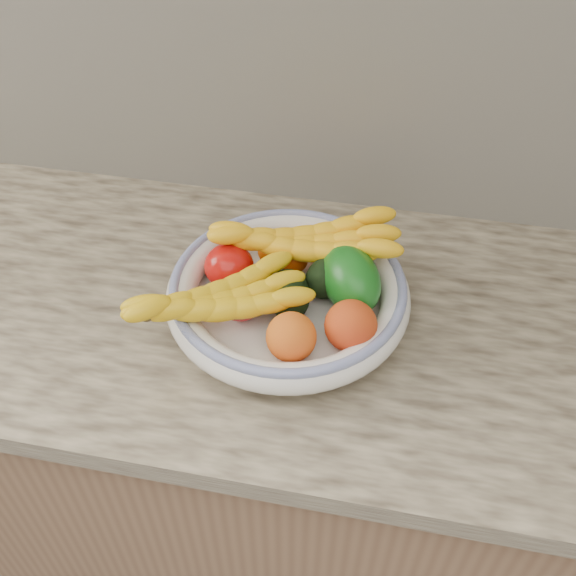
# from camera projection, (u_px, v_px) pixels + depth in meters

# --- Properties ---
(kitchen_counter) EXTENTS (2.44, 0.66, 1.40)m
(kitchen_counter) POSITION_uv_depth(u_px,v_px,m) (290.00, 444.00, 1.38)
(kitchen_counter) COLOR brown
(kitchen_counter) RESTS_ON ground
(fruit_bowl) EXTENTS (0.39, 0.39, 0.08)m
(fruit_bowl) POSITION_uv_depth(u_px,v_px,m) (288.00, 293.00, 1.02)
(fruit_bowl) COLOR silver
(fruit_bowl) RESTS_ON kitchen_counter
(clementine_back_left) EXTENTS (0.06, 0.06, 0.04)m
(clementine_back_left) POSITION_uv_depth(u_px,v_px,m) (272.00, 251.00, 1.09)
(clementine_back_left) COLOR #EB6404
(clementine_back_left) RESTS_ON fruit_bowl
(clementine_back_right) EXTENTS (0.06, 0.06, 0.05)m
(clementine_back_right) POSITION_uv_depth(u_px,v_px,m) (325.00, 248.00, 1.09)
(clementine_back_right) COLOR orange
(clementine_back_right) RESTS_ON fruit_bowl
(clementine_back_mid) EXTENTS (0.07, 0.07, 0.05)m
(clementine_back_mid) POSITION_uv_depth(u_px,v_px,m) (293.00, 259.00, 1.07)
(clementine_back_mid) COLOR #ED4E05
(clementine_back_mid) RESTS_ON fruit_bowl
(tomato_left) EXTENTS (0.09, 0.09, 0.07)m
(tomato_left) POSITION_uv_depth(u_px,v_px,m) (229.00, 266.00, 1.05)
(tomato_left) COLOR red
(tomato_left) RESTS_ON fruit_bowl
(tomato_near_left) EXTENTS (0.08, 0.08, 0.06)m
(tomato_near_left) POSITION_uv_depth(u_px,v_px,m) (240.00, 301.00, 0.99)
(tomato_near_left) COLOR #A51013
(tomato_near_left) RESTS_ON fruit_bowl
(avocado_center) EXTENTS (0.09, 0.11, 0.07)m
(avocado_center) POSITION_uv_depth(u_px,v_px,m) (289.00, 295.00, 1.00)
(avocado_center) COLOR black
(avocado_center) RESTS_ON fruit_bowl
(avocado_right) EXTENTS (0.12, 0.12, 0.07)m
(avocado_right) POSITION_uv_depth(u_px,v_px,m) (332.00, 275.00, 1.03)
(avocado_right) COLOR black
(avocado_right) RESTS_ON fruit_bowl
(green_mango) EXTENTS (0.16, 0.17, 0.12)m
(green_mango) POSITION_uv_depth(u_px,v_px,m) (350.00, 278.00, 1.01)
(green_mango) COLOR #0F5111
(green_mango) RESTS_ON fruit_bowl
(peach_front) EXTENTS (0.09, 0.09, 0.07)m
(peach_front) POSITION_uv_depth(u_px,v_px,m) (291.00, 337.00, 0.93)
(peach_front) COLOR orange
(peach_front) RESTS_ON fruit_bowl
(peach_right) EXTENTS (0.09, 0.09, 0.08)m
(peach_right) POSITION_uv_depth(u_px,v_px,m) (351.00, 326.00, 0.95)
(peach_right) COLOR orange
(peach_right) RESTS_ON fruit_bowl
(banana_bunch_back) EXTENTS (0.34, 0.18, 0.09)m
(banana_bunch_back) POSITION_uv_depth(u_px,v_px,m) (304.00, 245.00, 1.05)
(banana_bunch_back) COLOR yellow
(banana_bunch_back) RESTS_ON fruit_bowl
(banana_bunch_front) EXTENTS (0.31, 0.26, 0.08)m
(banana_bunch_front) POSITION_uv_depth(u_px,v_px,m) (218.00, 304.00, 0.96)
(banana_bunch_front) COLOR yellow
(banana_bunch_front) RESTS_ON fruit_bowl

